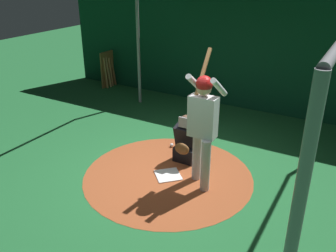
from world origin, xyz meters
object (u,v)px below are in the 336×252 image
object	(u,v)px
bat_rack	(111,69)
catcher	(186,143)
batter	(203,120)
baseball_0	(172,145)
home_plate	(168,175)

from	to	relation	value
bat_rack	catcher	bearing A→B (deg)	53.72
batter	catcher	xyz separation A→B (m)	(-0.57, -0.57, -0.79)
bat_rack	baseball_0	bearing A→B (deg)	53.47
batter	catcher	world-z (taller)	batter
baseball_0	catcher	bearing A→B (deg)	55.55
home_plate	baseball_0	bearing A→B (deg)	-153.90
catcher	bat_rack	world-z (taller)	bat_rack
bat_rack	home_plate	bearing A→B (deg)	48.22
home_plate	baseball_0	xyz separation A→B (m)	(-0.98, -0.48, 0.03)
home_plate	catcher	xyz separation A→B (m)	(-0.63, 0.02, 0.35)
bat_rack	baseball_0	world-z (taller)	bat_rack
catcher	baseball_0	distance (m)	0.69
batter	bat_rack	xyz separation A→B (m)	(-3.59, -4.68, -0.66)
home_plate	bat_rack	size ratio (longest dim) A/B	0.40
catcher	home_plate	bearing A→B (deg)	-2.02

